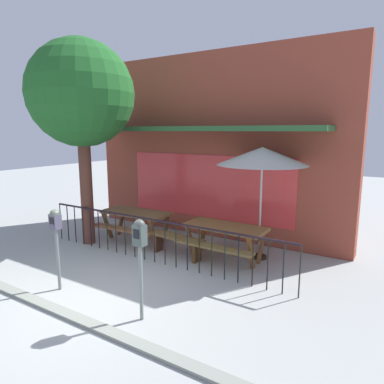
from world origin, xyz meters
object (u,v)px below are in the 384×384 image
object	(u,v)px
parking_meter_near	(56,228)
parking_meter_far	(140,243)
street_tree	(81,95)
picnic_table_left	(136,217)
picnic_table_right	(225,233)
patio_umbrella	(262,157)
patio_bench	(177,241)

from	to	relation	value
parking_meter_near	parking_meter_far	distance (m)	1.91
parking_meter_far	street_tree	size ratio (longest dim) A/B	0.32
parking_meter_far	street_tree	xyz separation A→B (m)	(-3.49, 2.09, 2.45)
picnic_table_left	street_tree	bearing A→B (deg)	-138.36
picnic_table_right	parking_meter_far	world-z (taller)	parking_meter_far
parking_meter_near	parking_meter_far	world-z (taller)	parking_meter_far
patio_umbrella	parking_meter_near	size ratio (longest dim) A/B	1.68
parking_meter_near	street_tree	world-z (taller)	street_tree
patio_umbrella	street_tree	xyz separation A→B (m)	(-4.08, -1.28, 1.38)
patio_umbrella	parking_meter_near	world-z (taller)	patio_umbrella
parking_meter_far	street_tree	world-z (taller)	street_tree
picnic_table_left	patio_umbrella	xyz separation A→B (m)	(3.18, 0.48, 1.67)
patio_umbrella	patio_bench	bearing A→B (deg)	-151.70
picnic_table_right	picnic_table_left	bearing A→B (deg)	-179.69
picnic_table_right	street_tree	world-z (taller)	street_tree
parking_meter_near	parking_meter_far	bearing A→B (deg)	0.01
parking_meter_near	picnic_table_right	bearing A→B (deg)	57.00
picnic_table_left	patio_bench	distance (m)	1.62
parking_meter_near	street_tree	xyz separation A→B (m)	(-1.57, 2.09, 2.51)
patio_umbrella	parking_meter_far	xyz separation A→B (m)	(-0.59, -3.37, -1.07)
picnic_table_left	parking_meter_far	world-z (taller)	parking_meter_far
picnic_table_right	parking_meter_near	bearing A→B (deg)	-123.00
picnic_table_left	parking_meter_near	xyz separation A→B (m)	(0.68, -2.89, 0.54)
patio_bench	picnic_table_right	bearing A→B (deg)	22.19
street_tree	picnic_table_right	bearing A→B (deg)	13.20
patio_bench	parking_meter_far	world-z (taller)	parking_meter_far
picnic_table_right	patio_bench	world-z (taller)	picnic_table_right
picnic_table_right	parking_meter_near	xyz separation A→B (m)	(-1.88, -2.90, 0.54)
patio_bench	parking_meter_near	world-z (taller)	parking_meter_near
picnic_table_right	parking_meter_near	size ratio (longest dim) A/B	1.24
picnic_table_right	parking_meter_near	distance (m)	3.50
picnic_table_right	parking_meter_far	distance (m)	2.96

